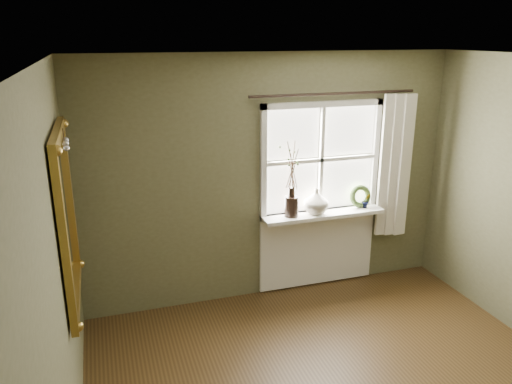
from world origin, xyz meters
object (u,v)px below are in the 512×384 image
Objects in this scene: cream_vase at (316,201)px; gilt_mirror at (67,217)px; dark_jug at (291,206)px; wreath at (360,199)px.

gilt_mirror is (-2.43, -0.94, 0.43)m from cream_vase.
wreath is at bearing 2.74° from dark_jug.
cream_vase is at bearing -175.91° from wreath.
wreath is at bearing 4.16° from cream_vase.
cream_vase is at bearing 21.07° from gilt_mirror.
gilt_mirror is (-2.98, -0.98, 0.47)m from wreath.
cream_vase is at bearing 0.00° from dark_jug.
wreath is (0.83, 0.04, -0.01)m from dark_jug.
gilt_mirror is at bearing -158.93° from cream_vase.
gilt_mirror is (-2.14, -0.94, 0.46)m from dark_jug.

